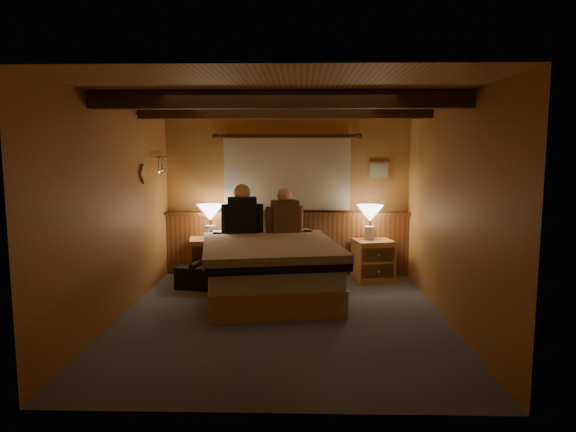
{
  "coord_description": "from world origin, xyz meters",
  "views": [
    {
      "loc": [
        0.2,
        -5.51,
        1.84
      ],
      "look_at": [
        0.06,
        0.4,
        1.09
      ],
      "focal_mm": 32.0,
      "sensor_mm": 36.0,
      "label": 1
    }
  ],
  "objects_px": {
    "lamp_left": "(210,215)",
    "duffel_bag": "(196,277)",
    "nightstand_right": "(373,260)",
    "person_left": "(242,213)",
    "nightstand_left": "(209,258)",
    "bed": "(269,268)",
    "lamp_right": "(370,215)",
    "person_right": "(285,214)"
  },
  "relations": [
    {
      "from": "nightstand_left",
      "to": "lamp_left",
      "type": "relative_size",
      "value": 1.25
    },
    {
      "from": "nightstand_left",
      "to": "lamp_left",
      "type": "xyz_separation_m",
      "value": [
        0.03,
        0.01,
        0.64
      ]
    },
    {
      "from": "nightstand_left",
      "to": "lamp_right",
      "type": "bearing_deg",
      "value": -8.96
    },
    {
      "from": "nightstand_right",
      "to": "person_left",
      "type": "height_order",
      "value": "person_left"
    },
    {
      "from": "nightstand_left",
      "to": "lamp_left",
      "type": "bearing_deg",
      "value": 15.96
    },
    {
      "from": "lamp_right",
      "to": "person_left",
      "type": "distance_m",
      "value": 1.82
    },
    {
      "from": "nightstand_right",
      "to": "duffel_bag",
      "type": "distance_m",
      "value": 2.51
    },
    {
      "from": "lamp_left",
      "to": "person_left",
      "type": "distance_m",
      "value": 0.55
    },
    {
      "from": "bed",
      "to": "duffel_bag",
      "type": "xyz_separation_m",
      "value": [
        -1.01,
        0.37,
        -0.21
      ]
    },
    {
      "from": "lamp_right",
      "to": "duffel_bag",
      "type": "bearing_deg",
      "value": -166.1
    },
    {
      "from": "nightstand_right",
      "to": "person_left",
      "type": "distance_m",
      "value": 1.99
    },
    {
      "from": "bed",
      "to": "duffel_bag",
      "type": "distance_m",
      "value": 1.1
    },
    {
      "from": "nightstand_left",
      "to": "person_right",
      "type": "xyz_separation_m",
      "value": [
        1.1,
        -0.17,
        0.67
      ]
    },
    {
      "from": "bed",
      "to": "lamp_right",
      "type": "distance_m",
      "value": 1.77
    },
    {
      "from": "nightstand_left",
      "to": "lamp_right",
      "type": "distance_m",
      "value": 2.4
    },
    {
      "from": "lamp_right",
      "to": "nightstand_left",
      "type": "bearing_deg",
      "value": -178.68
    },
    {
      "from": "bed",
      "to": "lamp_left",
      "type": "distance_m",
      "value": 1.4
    },
    {
      "from": "person_right",
      "to": "duffel_bag",
      "type": "distance_m",
      "value": 1.48
    },
    {
      "from": "nightstand_left",
      "to": "duffel_bag",
      "type": "distance_m",
      "value": 0.57
    },
    {
      "from": "duffel_bag",
      "to": "nightstand_left",
      "type": "bearing_deg",
      "value": 90.03
    },
    {
      "from": "person_right",
      "to": "duffel_bag",
      "type": "xyz_separation_m",
      "value": [
        -1.19,
        -0.37,
        -0.81
      ]
    },
    {
      "from": "lamp_left",
      "to": "bed",
      "type": "bearing_deg",
      "value": -45.63
    },
    {
      "from": "lamp_left",
      "to": "lamp_right",
      "type": "relative_size",
      "value": 0.99
    },
    {
      "from": "lamp_left",
      "to": "lamp_right",
      "type": "height_order",
      "value": "lamp_left"
    },
    {
      "from": "nightstand_left",
      "to": "bed",
      "type": "bearing_deg",
      "value": -54.65
    },
    {
      "from": "nightstand_left",
      "to": "nightstand_right",
      "type": "height_order",
      "value": "nightstand_left"
    },
    {
      "from": "nightstand_right",
      "to": "lamp_left",
      "type": "height_order",
      "value": "lamp_left"
    },
    {
      "from": "nightstand_right",
      "to": "lamp_left",
      "type": "relative_size",
      "value": 1.23
    },
    {
      "from": "person_right",
      "to": "nightstand_right",
      "type": "bearing_deg",
      "value": -7.26
    },
    {
      "from": "lamp_left",
      "to": "duffel_bag",
      "type": "bearing_deg",
      "value": -101.63
    },
    {
      "from": "nightstand_right",
      "to": "lamp_left",
      "type": "distance_m",
      "value": 2.42
    },
    {
      "from": "lamp_right",
      "to": "person_left",
      "type": "relative_size",
      "value": 0.7
    },
    {
      "from": "nightstand_right",
      "to": "person_right",
      "type": "xyz_separation_m",
      "value": [
        -1.26,
        -0.18,
        0.68
      ]
    },
    {
      "from": "nightstand_left",
      "to": "lamp_right",
      "type": "xyz_separation_m",
      "value": [
        2.31,
        0.05,
        0.63
      ]
    },
    {
      "from": "bed",
      "to": "nightstand_right",
      "type": "xyz_separation_m",
      "value": [
        1.44,
        0.91,
        -0.08
      ]
    },
    {
      "from": "nightstand_left",
      "to": "person_right",
      "type": "distance_m",
      "value": 1.3
    },
    {
      "from": "lamp_right",
      "to": "duffel_bag",
      "type": "height_order",
      "value": "lamp_right"
    },
    {
      "from": "lamp_right",
      "to": "person_left",
      "type": "xyz_separation_m",
      "value": [
        -1.8,
        -0.29,
        0.07
      ]
    },
    {
      "from": "nightstand_right",
      "to": "lamp_right",
      "type": "distance_m",
      "value": 0.64
    },
    {
      "from": "person_left",
      "to": "duffel_bag",
      "type": "height_order",
      "value": "person_left"
    },
    {
      "from": "nightstand_right",
      "to": "lamp_right",
      "type": "xyz_separation_m",
      "value": [
        -0.05,
        0.05,
        0.63
      ]
    },
    {
      "from": "nightstand_right",
      "to": "person_right",
      "type": "distance_m",
      "value": 1.44
    }
  ]
}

